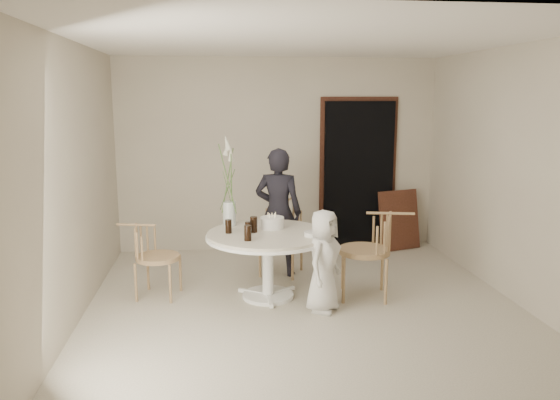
{
  "coord_description": "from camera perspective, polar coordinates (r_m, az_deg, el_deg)",
  "views": [
    {
      "loc": [
        -0.89,
        -5.4,
        2.16
      ],
      "look_at": [
        -0.21,
        0.3,
        1.07
      ],
      "focal_mm": 35.0,
      "sensor_mm": 36.0,
      "label": 1
    }
  ],
  "objects": [
    {
      "name": "room_shell",
      "position": [
        5.5,
        2.58,
        5.09
      ],
      "size": [
        4.5,
        4.5,
        4.5
      ],
      "color": "white",
      "rests_on": "ground"
    },
    {
      "name": "chair_far",
      "position": [
        6.79,
        0.43,
        -2.72
      ],
      "size": [
        0.63,
        0.65,
        0.89
      ],
      "rotation": [
        0.0,
        0.0,
        -0.42
      ],
      "color": "#A87C5B",
      "rests_on": "ground"
    },
    {
      "name": "chair_left",
      "position": [
        6.12,
        -13.71,
        -5.03
      ],
      "size": [
        0.55,
        0.52,
        0.82
      ],
      "rotation": [
        0.0,
        0.0,
        1.34
      ],
      "color": "#A87C5B",
      "rests_on": "ground"
    },
    {
      "name": "boy",
      "position": [
        5.57,
        4.57,
        -6.36
      ],
      "size": [
        0.57,
        0.62,
        1.06
      ],
      "primitive_type": "imported",
      "rotation": [
        0.0,
        0.0,
        0.96
      ],
      "color": "silver",
      "rests_on": "ground"
    },
    {
      "name": "flower_vase",
      "position": [
        6.13,
        -5.34,
        0.64
      ],
      "size": [
        0.15,
        0.15,
        1.02
      ],
      "rotation": [
        0.0,
        0.0,
        -0.38
      ],
      "color": "silver",
      "rests_on": "table"
    },
    {
      "name": "doorway",
      "position": [
        7.94,
        8.19,
        2.6
      ],
      "size": [
        1.0,
        0.1,
        2.1
      ],
      "primitive_type": "cube",
      "color": "black",
      "rests_on": "ground"
    },
    {
      "name": "birthday_cake",
      "position": [
        6.02,
        -0.84,
        -2.39
      ],
      "size": [
        0.26,
        0.26,
        0.18
      ],
      "rotation": [
        0.0,
        0.0,
        0.05
      ],
      "color": "white",
      "rests_on": "table"
    },
    {
      "name": "picture_frame",
      "position": [
        7.99,
        12.35,
        -2.06
      ],
      "size": [
        0.67,
        0.38,
        0.85
      ],
      "primitive_type": "cube",
      "rotation": [
        -0.17,
        0.0,
        0.31
      ],
      "color": "#5A2B1E",
      "rests_on": "ground"
    },
    {
      "name": "ground",
      "position": [
        5.88,
        2.44,
        -10.81
      ],
      "size": [
        4.5,
        4.5,
        0.0
      ],
      "primitive_type": "plane",
      "color": "beige",
      "rests_on": "ground"
    },
    {
      "name": "cola_tumbler_d",
      "position": [
        5.77,
        -3.37,
        -2.96
      ],
      "size": [
        0.06,
        0.06,
        0.13
      ],
      "primitive_type": "cylinder",
      "rotation": [
        0.0,
        0.0,
        -0.02
      ],
      "color": "black",
      "rests_on": "table"
    },
    {
      "name": "chair_right",
      "position": [
        5.98,
        10.11,
        -4.33
      ],
      "size": [
        0.64,
        0.6,
        0.96
      ],
      "rotation": [
        0.0,
        0.0,
        -1.78
      ],
      "color": "#A87C5B",
      "rests_on": "ground"
    },
    {
      "name": "table",
      "position": [
        5.88,
        -1.28,
        -4.48
      ],
      "size": [
        1.33,
        1.33,
        0.73
      ],
      "color": "white",
      "rests_on": "ground"
    },
    {
      "name": "cola_tumbler_a",
      "position": [
        5.85,
        -2.76,
        -2.57
      ],
      "size": [
        0.08,
        0.08,
        0.17
      ],
      "primitive_type": "cylinder",
      "rotation": [
        0.0,
        0.0,
        0.01
      ],
      "color": "black",
      "rests_on": "table"
    },
    {
      "name": "plate_stack",
      "position": [
        5.7,
        3.47,
        -3.56
      ],
      "size": [
        0.21,
        0.21,
        0.05
      ],
      "primitive_type": "cylinder",
      "rotation": [
        0.0,
        0.0,
        0.15
      ],
      "color": "white",
      "rests_on": "table"
    },
    {
      "name": "girl",
      "position": [
        6.62,
        -0.18,
        -1.28
      ],
      "size": [
        0.66,
        0.53,
        1.56
      ],
      "primitive_type": "imported",
      "rotation": [
        0.0,
        0.0,
        2.82
      ],
      "color": "black",
      "rests_on": "ground"
    },
    {
      "name": "cola_tumbler_b",
      "position": [
        5.52,
        -3.39,
        -3.46
      ],
      "size": [
        0.09,
        0.09,
        0.16
      ],
      "primitive_type": "cylinder",
      "rotation": [
        0.0,
        0.0,
        -0.25
      ],
      "color": "black",
      "rests_on": "table"
    },
    {
      "name": "cola_tumbler_c",
      "position": [
        5.83,
        -5.4,
        -2.76
      ],
      "size": [
        0.08,
        0.08,
        0.15
      ],
      "primitive_type": "cylinder",
      "rotation": [
        0.0,
        0.0,
        -0.18
      ],
      "color": "black",
      "rests_on": "table"
    },
    {
      "name": "door_trim",
      "position": [
        7.97,
        8.12,
        3.06
      ],
      "size": [
        1.12,
        0.03,
        2.22
      ],
      "primitive_type": "cube",
      "color": "#5A2B1E",
      "rests_on": "ground"
    }
  ]
}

